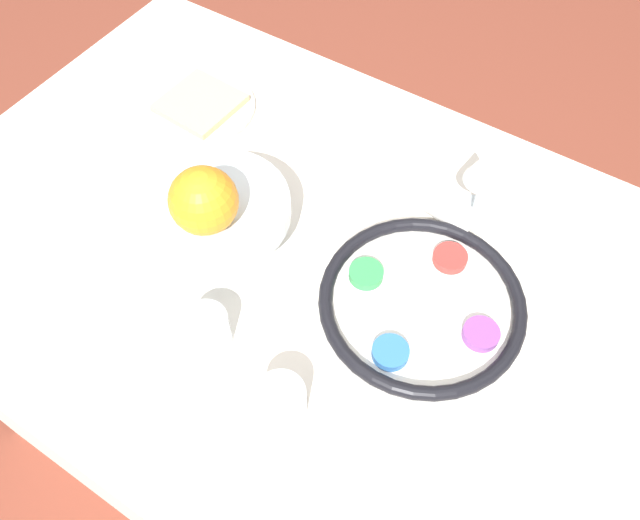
{
  "coord_description": "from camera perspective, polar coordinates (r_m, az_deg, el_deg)",
  "views": [
    {
      "loc": [
        -0.29,
        0.43,
        1.54
      ],
      "look_at": [
        -0.02,
        0.01,
        0.81
      ],
      "focal_mm": 35.0,
      "sensor_mm": 36.0,
      "label": 1
    }
  ],
  "objects": [
    {
      "name": "ground_plane",
      "position": [
        1.63,
        -0.47,
        -15.45
      ],
      "size": [
        8.0,
        8.0,
        0.0
      ],
      "primitive_type": "plane",
      "color": "brown"
    },
    {
      "name": "dining_table",
      "position": [
        1.27,
        -0.59,
        -9.91
      ],
      "size": [
        1.27,
        0.81,
        0.77
      ],
      "color": "silver",
      "rests_on": "ground_plane"
    },
    {
      "name": "seder_plate",
      "position": [
        0.88,
        9.27,
        -3.96
      ],
      "size": [
        0.29,
        0.29,
        0.03
      ],
      "color": "white",
      "rests_on": "dining_table"
    },
    {
      "name": "wine_glass",
      "position": [
        0.94,
        15.01,
        8.09
      ],
      "size": [
        0.06,
        0.06,
        0.14
      ],
      "color": "silver",
      "rests_on": "dining_table"
    },
    {
      "name": "fruit_stand",
      "position": [
        0.9,
        -9.13,
        4.26
      ],
      "size": [
        0.2,
        0.2,
        0.1
      ],
      "color": "silver",
      "rests_on": "dining_table"
    },
    {
      "name": "orange_fruit",
      "position": [
        0.82,
        -10.6,
        5.36
      ],
      "size": [
        0.09,
        0.09,
        0.09
      ],
      "color": "orange",
      "rests_on": "fruit_stand"
    },
    {
      "name": "bread_plate",
      "position": [
        1.16,
        -10.85,
        13.69
      ],
      "size": [
        0.19,
        0.19,
        0.02
      ],
      "color": "beige",
      "rests_on": "dining_table"
    },
    {
      "name": "napkin_roll",
      "position": [
        0.99,
        9.43,
        5.96
      ],
      "size": [
        0.19,
        0.07,
        0.04
      ],
      "color": "white",
      "rests_on": "dining_table"
    },
    {
      "name": "cup_near",
      "position": [
        0.85,
        -10.32,
        -6.32
      ],
      "size": [
        0.06,
        0.06,
        0.06
      ],
      "color": "silver",
      "rests_on": "dining_table"
    },
    {
      "name": "cup_mid",
      "position": [
        0.8,
        -3.56,
        -12.8
      ],
      "size": [
        0.06,
        0.06,
        0.06
      ],
      "color": "silver",
      "rests_on": "dining_table"
    }
  ]
}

